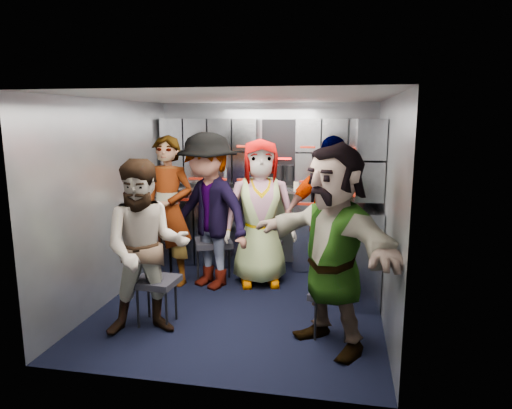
% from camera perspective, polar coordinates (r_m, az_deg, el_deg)
% --- Properties ---
extents(floor, '(3.00, 3.00, 0.00)m').
position_cam_1_polar(floor, '(4.86, -1.72, -12.33)').
color(floor, black).
rests_on(floor, ground).
extents(wall_back, '(2.80, 0.04, 2.10)m').
position_cam_1_polar(wall_back, '(6.01, 1.36, 2.56)').
color(wall_back, gray).
rests_on(wall_back, ground).
extents(wall_left, '(0.04, 3.00, 2.10)m').
position_cam_1_polar(wall_left, '(5.05, -17.49, 0.48)').
color(wall_left, gray).
rests_on(wall_left, ground).
extents(wall_right, '(0.04, 3.00, 2.10)m').
position_cam_1_polar(wall_right, '(4.47, 16.02, -0.73)').
color(wall_right, gray).
rests_on(wall_right, ground).
extents(ceiling, '(2.80, 3.00, 0.02)m').
position_cam_1_polar(ceiling, '(4.48, -1.87, 13.23)').
color(ceiling, silver).
rests_on(ceiling, wall_back).
extents(cart_bank_back, '(2.68, 0.38, 0.99)m').
position_cam_1_polar(cart_bank_back, '(5.91, 0.99, -3.06)').
color(cart_bank_back, gray).
rests_on(cart_bank_back, ground).
extents(cart_bank_left, '(0.38, 0.76, 0.99)m').
position_cam_1_polar(cart_bank_left, '(5.56, -12.54, -4.20)').
color(cart_bank_left, gray).
rests_on(cart_bank_left, ground).
extents(counter, '(2.68, 0.42, 0.03)m').
position_cam_1_polar(counter, '(5.81, 1.01, 1.92)').
color(counter, silver).
rests_on(counter, cart_bank_back).
extents(locker_bank_back, '(2.68, 0.28, 0.82)m').
position_cam_1_polar(locker_bank_back, '(5.81, 1.13, 6.65)').
color(locker_bank_back, gray).
rests_on(locker_bank_back, wall_back).
extents(locker_bank_right, '(0.28, 1.00, 0.82)m').
position_cam_1_polar(locker_bank_right, '(5.09, 13.92, 5.75)').
color(locker_bank_right, gray).
rests_on(locker_bank_right, wall_right).
extents(right_cabinet, '(0.28, 1.20, 1.00)m').
position_cam_1_polar(right_cabinet, '(5.16, 13.48, -5.35)').
color(right_cabinet, gray).
rests_on(right_cabinet, ground).
extents(coffee_niche, '(0.46, 0.16, 0.84)m').
position_cam_1_polar(coffee_niche, '(5.85, 2.98, 6.46)').
color(coffee_niche, black).
rests_on(coffee_niche, wall_back).
extents(red_latch_strip, '(2.60, 0.02, 0.03)m').
position_cam_1_polar(red_latch_strip, '(5.64, 0.65, 0.26)').
color(red_latch_strip, '#A01C0D').
rests_on(red_latch_strip, cart_bank_back).
extents(jump_seat_near_left, '(0.40, 0.38, 0.45)m').
position_cam_1_polar(jump_seat_near_left, '(4.39, -12.35, -9.66)').
color(jump_seat_near_left, black).
rests_on(jump_seat_near_left, ground).
extents(jump_seat_mid_left, '(0.54, 0.52, 0.50)m').
position_cam_1_polar(jump_seat_mid_left, '(5.41, -5.33, -5.04)').
color(jump_seat_mid_left, black).
rests_on(jump_seat_mid_left, ground).
extents(jump_seat_center, '(0.46, 0.44, 0.44)m').
position_cam_1_polar(jump_seat_center, '(5.48, 0.85, -5.28)').
color(jump_seat_center, black).
rests_on(jump_seat_center, ground).
extents(jump_seat_mid_right, '(0.48, 0.46, 0.49)m').
position_cam_1_polar(jump_seat_mid_right, '(5.24, 8.99, -5.76)').
color(jump_seat_mid_right, black).
rests_on(jump_seat_mid_right, ground).
extents(jump_seat_near_right, '(0.41, 0.40, 0.42)m').
position_cam_1_polar(jump_seat_near_right, '(4.13, 9.41, -11.29)').
color(jump_seat_near_right, black).
rests_on(jump_seat_near_right, ground).
extents(attendant_standing, '(0.69, 0.52, 1.72)m').
position_cam_1_polar(attendant_standing, '(5.31, -10.88, -0.81)').
color(attendant_standing, black).
rests_on(attendant_standing, ground).
extents(attendant_arc_a, '(0.93, 0.83, 1.57)m').
position_cam_1_polar(attendant_arc_a, '(4.11, -13.55, -5.37)').
color(attendant_arc_a, black).
rests_on(attendant_arc_a, ground).
extents(attendant_arc_b, '(1.31, 1.10, 1.75)m').
position_cam_1_polar(attendant_arc_b, '(5.14, -5.98, -0.86)').
color(attendant_arc_b, black).
rests_on(attendant_arc_b, ground).
extents(attendant_arc_c, '(0.93, 0.73, 1.68)m').
position_cam_1_polar(attendant_arc_c, '(5.20, 0.52, -1.06)').
color(attendant_arc_c, black).
rests_on(attendant_arc_c, ground).
extents(attendant_arc_d, '(1.10, 0.83, 1.73)m').
position_cam_1_polar(attendant_arc_d, '(4.96, 9.06, -1.50)').
color(attendant_arc_d, black).
rests_on(attendant_arc_d, ground).
extents(attendant_arc_e, '(1.51, 1.47, 1.73)m').
position_cam_1_polar(attendant_arc_e, '(3.80, 9.56, -5.35)').
color(attendant_arc_e, black).
rests_on(attendant_arc_e, ground).
extents(bottle_left, '(0.07, 0.07, 0.27)m').
position_cam_1_polar(bottle_left, '(5.90, -5.86, 3.49)').
color(bottle_left, white).
rests_on(bottle_left, counter).
extents(bottle_mid, '(0.07, 0.07, 0.26)m').
position_cam_1_polar(bottle_mid, '(5.84, -3.81, 3.40)').
color(bottle_mid, white).
rests_on(bottle_mid, counter).
extents(bottle_right, '(0.06, 0.06, 0.24)m').
position_cam_1_polar(bottle_right, '(5.66, 8.75, 2.95)').
color(bottle_right, white).
rests_on(bottle_right, counter).
extents(cup_left, '(0.09, 0.09, 0.09)m').
position_cam_1_polar(cup_left, '(6.06, -10.24, 2.70)').
color(cup_left, '#C3AB89').
rests_on(cup_left, counter).
extents(cup_right, '(0.08, 0.08, 0.10)m').
position_cam_1_polar(cup_right, '(5.68, 5.12, 2.35)').
color(cup_right, '#C3AB89').
rests_on(cup_right, counter).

